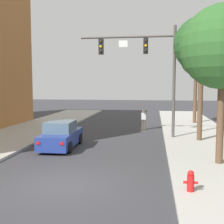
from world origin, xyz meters
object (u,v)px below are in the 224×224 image
(car_lead_blue, at_px, (61,136))
(street_tree_nearest, at_px, (223,47))
(pedestrian_crossing_road, at_px, (144,119))
(street_tree_third, at_px, (196,61))
(traffic_signal_mast, at_px, (147,61))
(fire_hydrant, at_px, (191,181))
(street_tree_second, at_px, (202,45))

(car_lead_blue, distance_m, street_tree_nearest, 9.96)
(pedestrian_crossing_road, height_order, street_tree_third, street_tree_third)
(traffic_signal_mast, distance_m, street_tree_nearest, 7.37)
(traffic_signal_mast, relative_size, car_lead_blue, 1.75)
(fire_hydrant, bearing_deg, car_lead_blue, 135.36)
(traffic_signal_mast, xyz_separation_m, car_lead_blue, (-4.88, -3.76, -4.62))
(street_tree_nearest, distance_m, street_tree_third, 14.44)
(street_tree_nearest, height_order, street_tree_third, street_tree_third)
(traffic_signal_mast, distance_m, pedestrian_crossing_road, 5.90)
(street_tree_nearest, xyz_separation_m, street_tree_third, (0.79, 14.41, 0.56))
(car_lead_blue, bearing_deg, pedestrian_crossing_road, 59.22)
(car_lead_blue, distance_m, pedestrian_crossing_road, 8.90)
(pedestrian_crossing_road, xyz_separation_m, street_tree_nearest, (3.83, -10.38, 4.45))
(pedestrian_crossing_road, xyz_separation_m, street_tree_second, (3.77, -4.78, 5.29))
(pedestrian_crossing_road, bearing_deg, street_tree_third, 41.11)
(fire_hydrant, xyz_separation_m, street_tree_nearest, (1.72, 3.84, 4.85))
(traffic_signal_mast, relative_size, street_tree_third, 1.04)
(car_lead_blue, relative_size, street_tree_second, 0.55)
(street_tree_third, bearing_deg, street_tree_nearest, -93.13)
(fire_hydrant, bearing_deg, street_tree_third, 82.18)
(traffic_signal_mast, bearing_deg, street_tree_nearest, -61.68)
(car_lead_blue, height_order, street_tree_third, street_tree_third)
(car_lead_blue, distance_m, street_tree_third, 15.73)
(traffic_signal_mast, relative_size, street_tree_second, 0.95)
(car_lead_blue, height_order, street_tree_nearest, street_tree_nearest)
(street_tree_second, distance_m, street_tree_third, 8.85)
(pedestrian_crossing_road, relative_size, fire_hydrant, 2.28)
(pedestrian_crossing_road, bearing_deg, car_lead_blue, -120.78)
(street_tree_nearest, bearing_deg, car_lead_blue, 161.92)
(street_tree_second, bearing_deg, street_tree_third, 84.50)
(traffic_signal_mast, distance_m, fire_hydrant, 11.55)
(fire_hydrant, height_order, street_tree_third, street_tree_third)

